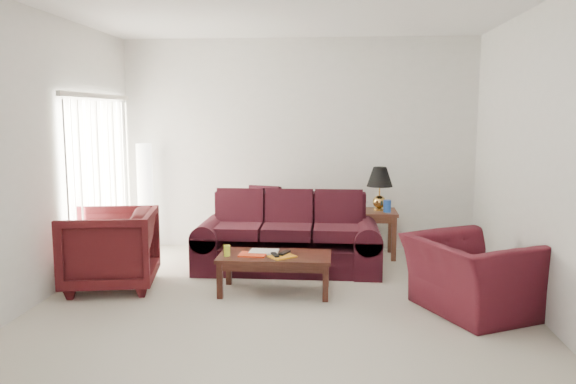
# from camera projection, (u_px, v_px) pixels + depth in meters

# --- Properties ---
(floor) EXTENTS (5.00, 5.00, 0.00)m
(floor) POSITION_uv_depth(u_px,v_px,m) (281.00, 304.00, 5.76)
(floor) COLOR beige
(floor) RESTS_ON ground
(blinds) EXTENTS (0.10, 2.00, 2.16)m
(blinds) POSITION_uv_depth(u_px,v_px,m) (100.00, 183.00, 7.09)
(blinds) COLOR silver
(blinds) RESTS_ON ground
(sofa) EXTENTS (2.31, 1.04, 0.93)m
(sofa) POSITION_uv_depth(u_px,v_px,m) (288.00, 233.00, 6.99)
(sofa) COLOR black
(sofa) RESTS_ON ground
(throw_pillow) EXTENTS (0.48, 0.32, 0.46)m
(throw_pillow) POSITION_uv_depth(u_px,v_px,m) (264.00, 202.00, 7.76)
(throw_pillow) COLOR black
(throw_pillow) RESTS_ON sofa
(end_table) EXTENTS (0.61, 0.61, 0.64)m
(end_table) POSITION_uv_depth(u_px,v_px,m) (375.00, 233.00, 7.68)
(end_table) COLOR #52391C
(end_table) RESTS_ON ground
(table_lamp) EXTENTS (0.43, 0.43, 0.59)m
(table_lamp) POSITION_uv_depth(u_px,v_px,m) (380.00, 189.00, 7.64)
(table_lamp) COLOR #BC8A3A
(table_lamp) RESTS_ON end_table
(clock) EXTENTS (0.15, 0.09, 0.14)m
(clock) POSITION_uv_depth(u_px,v_px,m) (359.00, 207.00, 7.54)
(clock) COLOR silver
(clock) RESTS_ON end_table
(blue_canister) EXTENTS (0.12, 0.12, 0.16)m
(blue_canister) POSITION_uv_depth(u_px,v_px,m) (387.00, 206.00, 7.51)
(blue_canister) COLOR #18439F
(blue_canister) RESTS_ON end_table
(picture_frame) EXTENTS (0.17, 0.20, 0.06)m
(picture_frame) POSITION_uv_depth(u_px,v_px,m) (361.00, 202.00, 7.79)
(picture_frame) COLOR silver
(picture_frame) RESTS_ON end_table
(floor_lamp) EXTENTS (0.33, 0.33, 1.55)m
(floor_lamp) POSITION_uv_depth(u_px,v_px,m) (145.00, 197.00, 7.98)
(floor_lamp) COLOR white
(floor_lamp) RESTS_ON ground
(armchair_left) EXTENTS (1.14, 1.12, 0.89)m
(armchair_left) POSITION_uv_depth(u_px,v_px,m) (110.00, 249.00, 6.26)
(armchair_left) COLOR #3D0E10
(armchair_left) RESTS_ON ground
(armchair_right) EXTENTS (1.40, 1.46, 0.74)m
(armchair_right) POSITION_uv_depth(u_px,v_px,m) (471.00, 276.00, 5.50)
(armchair_right) COLOR #3F0E17
(armchair_right) RESTS_ON ground
(coffee_table) EXTENTS (1.30, 0.81, 0.43)m
(coffee_table) POSITION_uv_depth(u_px,v_px,m) (275.00, 274.00, 6.12)
(coffee_table) COLOR black
(coffee_table) RESTS_ON ground
(magazine_red) EXTENTS (0.30, 0.24, 0.02)m
(magazine_red) POSITION_uv_depth(u_px,v_px,m) (253.00, 255.00, 6.06)
(magazine_red) COLOR red
(magazine_red) RESTS_ON coffee_table
(magazine_white) EXTENTS (0.32, 0.25, 0.02)m
(magazine_white) POSITION_uv_depth(u_px,v_px,m) (264.00, 252.00, 6.19)
(magazine_white) COLOR white
(magazine_white) RESTS_ON coffee_table
(magazine_orange) EXTENTS (0.33, 0.32, 0.01)m
(magazine_orange) POSITION_uv_depth(u_px,v_px,m) (282.00, 256.00, 5.98)
(magazine_orange) COLOR orange
(magazine_orange) RESTS_ON coffee_table
(remote_a) EXTENTS (0.11, 0.18, 0.02)m
(remote_a) POSITION_uv_depth(u_px,v_px,m) (275.00, 255.00, 5.97)
(remote_a) COLOR black
(remote_a) RESTS_ON coffee_table
(remote_b) EXTENTS (0.12, 0.20, 0.02)m
(remote_b) POSITION_uv_depth(u_px,v_px,m) (285.00, 253.00, 6.05)
(remote_b) COLOR black
(remote_b) RESTS_ON coffee_table
(yellow_glass) EXTENTS (0.08, 0.08, 0.12)m
(yellow_glass) POSITION_uv_depth(u_px,v_px,m) (227.00, 251.00, 6.02)
(yellow_glass) COLOR #C7D42F
(yellow_glass) RESTS_ON coffee_table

